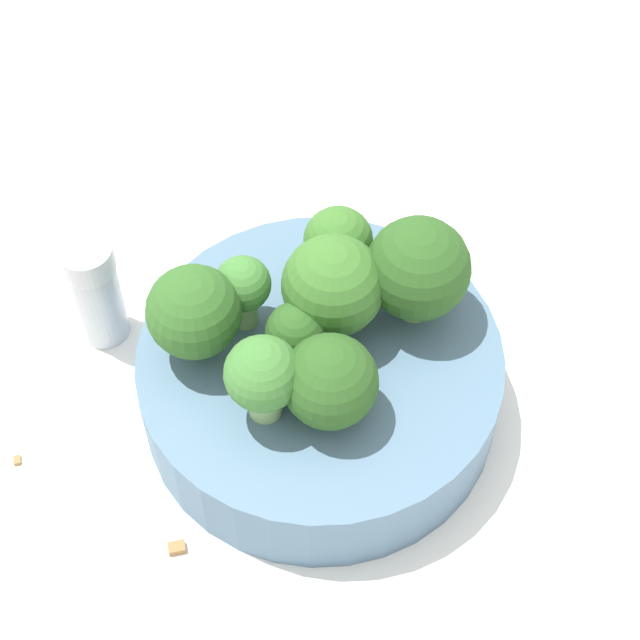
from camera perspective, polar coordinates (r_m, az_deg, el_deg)
The scene contains 14 objects.
ground_plane at distance 0.65m, azimuth 0.00°, elevation -4.54°, with size 3.00×3.00×0.00m, color white.
bowl at distance 0.63m, azimuth 0.00°, elevation -3.27°, with size 0.21×0.21×0.05m, color slate.
broccoli_floret_0 at distance 0.59m, azimuth 0.70°, elevation 1.80°, with size 0.06×0.06×0.06m.
broccoli_floret_1 at distance 0.62m, azimuth 0.98°, elevation 4.15°, with size 0.04×0.04×0.05m.
broccoli_floret_2 at distance 0.59m, azimuth -1.27°, elevation -0.81°, with size 0.03×0.03×0.04m.
broccoli_floret_3 at distance 0.60m, azimuth 5.24°, elevation 2.68°, with size 0.06×0.06×0.07m.
broccoli_floret_4 at distance 0.59m, azimuth -6.74°, elevation 0.39°, with size 0.05×0.05×0.06m.
broccoli_floret_5 at distance 0.57m, azimuth 0.98°, elevation -3.30°, with size 0.05×0.05×0.06m.
broccoli_floret_6 at distance 0.60m, azimuth -4.12°, elevation 1.75°, with size 0.03×0.03×0.05m.
broccoli_floret_7 at distance 0.56m, azimuth -3.07°, elevation -3.03°, with size 0.04×0.04×0.06m.
pepper_shaker at distance 0.67m, azimuth -11.90°, elevation 1.55°, with size 0.03×0.03×0.08m.
almond_crumb_0 at distance 0.71m, azimuth -10.99°, elevation 1.88°, with size 0.01×0.01×0.01m, color #AD7F4C.
almond_crumb_1 at distance 0.66m, azimuth -15.87°, elevation -7.15°, with size 0.01×0.00×0.01m, color olive.
almond_crumb_2 at distance 0.61m, azimuth -7.68°, elevation -11.85°, with size 0.01×0.01×0.01m, color olive.
Camera 1 is at (-0.34, 0.05, 0.56)m, focal length 60.00 mm.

